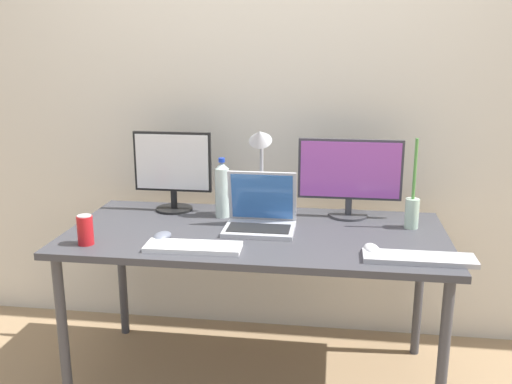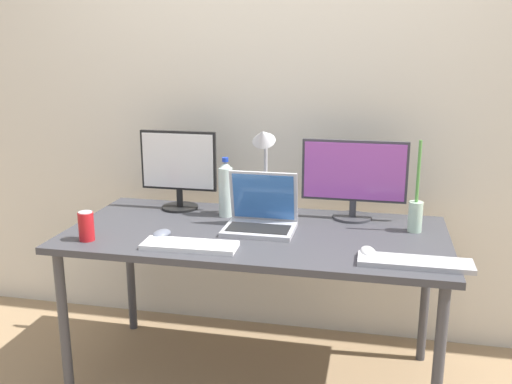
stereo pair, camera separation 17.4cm
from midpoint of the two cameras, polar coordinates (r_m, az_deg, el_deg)
ground_plane at (r=2.87m, az=1.82°, el=-18.11°), size 16.00×16.00×0.00m
wall_back at (r=3.01m, az=4.09°, el=9.80°), size 7.00×0.08×2.60m
work_desk at (r=2.57m, az=1.95°, el=-5.20°), size 1.68×0.80×0.74m
monitor_left at (r=2.85m, az=-6.04°, el=2.46°), size 0.39×0.18×0.40m
monitor_center at (r=2.73m, az=11.59°, el=1.53°), size 0.49×0.18×0.38m
laptop_silver at (r=2.55m, az=2.44°, el=-2.49°), size 0.31×0.25×0.26m
keyboard_main at (r=2.34m, az=-4.53°, el=-5.37°), size 0.39×0.14×0.02m
keyboard_aux at (r=2.27m, az=17.76°, el=-6.76°), size 0.43×0.13×0.02m
mouse_by_keyboard at (r=2.31m, az=13.27°, el=-5.89°), size 0.08×0.12×0.03m
mouse_by_laptop at (r=2.47m, az=-7.44°, el=-4.20°), size 0.09×0.11×0.03m
water_bottle at (r=2.73m, az=-1.24°, el=0.27°), size 0.07×0.07×0.29m
soda_can_near_keyboard at (r=2.49m, az=-14.72°, el=-3.34°), size 0.07×0.07×0.13m
bamboo_vase at (r=2.64m, az=17.50°, el=-2.01°), size 0.06×0.06×0.41m
desk_lamp at (r=2.69m, az=2.65°, el=3.80°), size 0.11×0.18×0.45m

